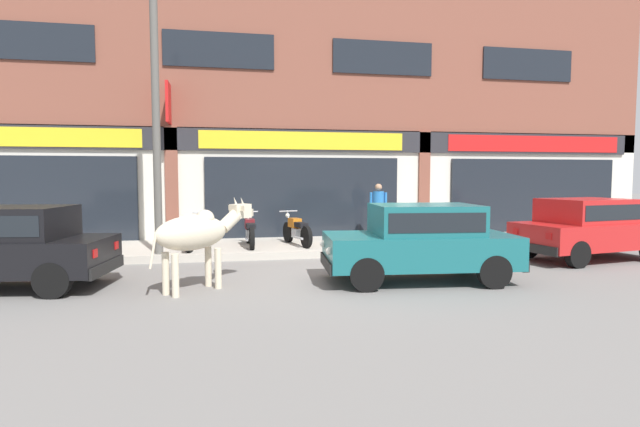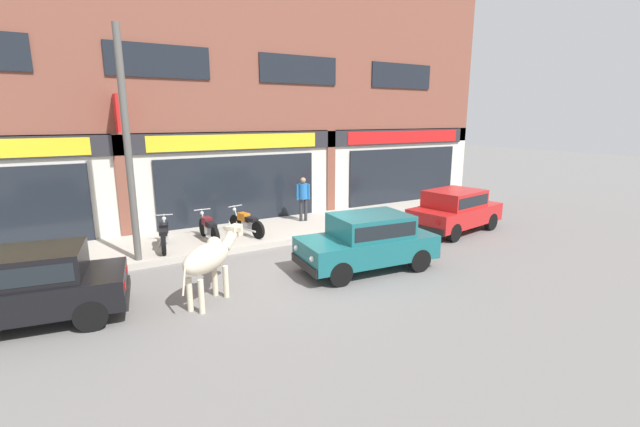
{
  "view_description": "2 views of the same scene",
  "coord_description": "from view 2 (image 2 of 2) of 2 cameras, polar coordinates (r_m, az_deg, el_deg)",
  "views": [
    {
      "loc": [
        -2.4,
        -9.55,
        1.98
      ],
      "look_at": [
        -0.34,
        1.0,
        1.19
      ],
      "focal_mm": 28.0,
      "sensor_mm": 36.0,
      "label": 1
    },
    {
      "loc": [
        -5.15,
        -9.3,
        3.87
      ],
      "look_at": [
        0.85,
        1.0,
        1.2
      ],
      "focal_mm": 24.0,
      "sensor_mm": 36.0,
      "label": 2
    }
  ],
  "objects": [
    {
      "name": "motorcycle_0",
      "position": [
        13.11,
        -20.07,
        -2.75
      ],
      "size": [
        0.66,
        1.79,
        0.88
      ],
      "color": "black",
      "rests_on": "sidewalk"
    },
    {
      "name": "car_0",
      "position": [
        9.86,
        -34.58,
        -7.75
      ],
      "size": [
        3.76,
        2.09,
        1.46
      ],
      "color": "black",
      "rests_on": "ground"
    },
    {
      "name": "shop_building",
      "position": [
        15.73,
        -11.45,
        14.49
      ],
      "size": [
        23.0,
        1.4,
        9.32
      ],
      "color": "brown",
      "rests_on": "ground"
    },
    {
      "name": "motorcycle_1",
      "position": [
        13.54,
        -14.63,
        -1.9
      ],
      "size": [
        0.52,
        1.81,
        0.88
      ],
      "color": "black",
      "rests_on": "sidewalk"
    },
    {
      "name": "pedestrian",
      "position": [
        15.48,
        -2.26,
        2.56
      ],
      "size": [
        0.49,
        0.32,
        1.6
      ],
      "color": "#2D2D33",
      "rests_on": "sidewalk"
    },
    {
      "name": "sidewalk",
      "position": [
        14.53,
        -8.37,
        -2.57
      ],
      "size": [
        19.0,
        3.09,
        0.18
      ],
      "primitive_type": "cube",
      "color": "#B7AFA3",
      "rests_on": "ground"
    },
    {
      "name": "car_1",
      "position": [
        11.11,
        6.43,
        -3.41
      ],
      "size": [
        3.71,
        1.9,
        1.46
      ],
      "color": "black",
      "rests_on": "ground"
    },
    {
      "name": "cow",
      "position": [
        9.32,
        -14.51,
        -5.68
      ],
      "size": [
        1.81,
        1.52,
        1.61
      ],
      "color": "beige",
      "rests_on": "ground"
    },
    {
      "name": "ground_plane",
      "position": [
        11.32,
        -1.16,
        -7.36
      ],
      "size": [
        90.0,
        90.0,
        0.0
      ],
      "primitive_type": "plane",
      "color": "slate"
    },
    {
      "name": "utility_pole",
      "position": [
        11.89,
        -24.26,
        7.98
      ],
      "size": [
        0.18,
        0.18,
        5.91
      ],
      "primitive_type": "cylinder",
      "color": "#595651",
      "rests_on": "sidewalk"
    },
    {
      "name": "motorcycle_2",
      "position": [
        13.92,
        -9.81,
        -1.28
      ],
      "size": [
        0.67,
        1.78,
        0.88
      ],
      "color": "black",
      "rests_on": "sidewalk"
    },
    {
      "name": "car_2",
      "position": [
        15.43,
        17.55,
        0.63
      ],
      "size": [
        3.79,
        2.18,
        1.46
      ],
      "color": "black",
      "rests_on": "ground"
    }
  ]
}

